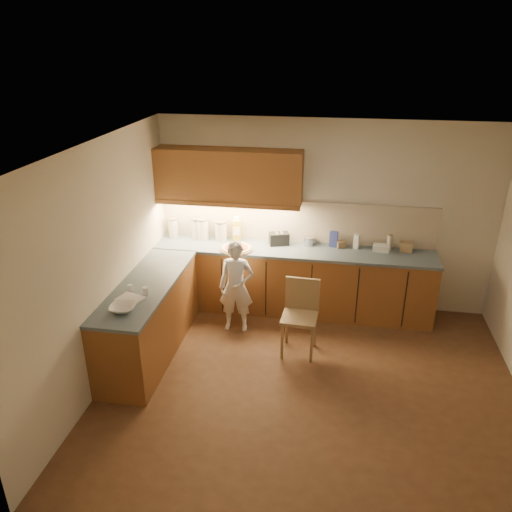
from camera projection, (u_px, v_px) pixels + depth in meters
name	position (u px, v px, depth m)	size (l,w,h in m)	color
room	(317.00, 247.00, 4.78)	(4.54, 4.50, 2.62)	#56351D
l_counter	(247.00, 292.00, 6.54)	(3.77, 2.62, 0.92)	brown
backsplash	(296.00, 221.00, 6.82)	(3.75, 0.02, 0.58)	beige
upper_cabinets	(228.00, 176.00, 6.56)	(1.95, 0.36, 0.73)	brown
pizza_on_board	(237.00, 248.00, 6.65)	(0.44, 0.44, 0.18)	#A27851
child	(236.00, 287.00, 6.34)	(0.44, 0.29, 1.22)	white
wooden_chair	(301.00, 311.00, 5.94)	(0.43, 0.43, 0.91)	#A58657
mixing_bowl	(123.00, 308.00, 5.15)	(0.27, 0.27, 0.07)	white
canister_a	(173.00, 227.00, 7.03)	(0.14, 0.14, 0.28)	beige
canister_b	(197.00, 228.00, 6.99)	(0.17, 0.17, 0.30)	beige
canister_c	(203.00, 229.00, 6.95)	(0.16, 0.16, 0.30)	white
canister_d	(221.00, 230.00, 6.92)	(0.17, 0.17, 0.28)	beige
oil_jug	(237.00, 230.00, 6.90)	(0.13, 0.11, 0.35)	gold
toaster	(279.00, 239.00, 6.79)	(0.30, 0.22, 0.17)	black
steel_pot	(309.00, 241.00, 6.79)	(0.15, 0.15, 0.12)	#B5B5BA
blue_box	(334.00, 239.00, 6.72)	(0.11, 0.07, 0.21)	#324098
card_box_a	(341.00, 244.00, 6.72)	(0.12, 0.09, 0.09)	#A28057
white_bottle	(357.00, 241.00, 6.66)	(0.07, 0.07, 0.20)	silver
flat_pack	(381.00, 248.00, 6.60)	(0.21, 0.15, 0.08)	white
tall_jar	(389.00, 242.00, 6.61)	(0.07, 0.07, 0.22)	silver
card_box_b	(406.00, 247.00, 6.58)	(0.16, 0.13, 0.13)	tan
dough_cloth	(130.00, 299.00, 5.38)	(0.27, 0.21, 0.02)	white
spice_jar_a	(130.00, 288.00, 5.56)	(0.05, 0.05, 0.07)	white
spice_jar_b	(145.00, 291.00, 5.48)	(0.06, 0.06, 0.08)	white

